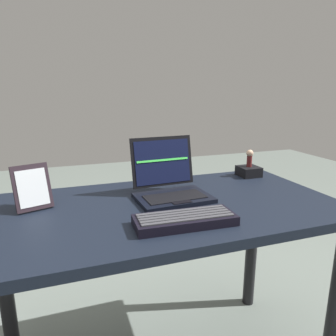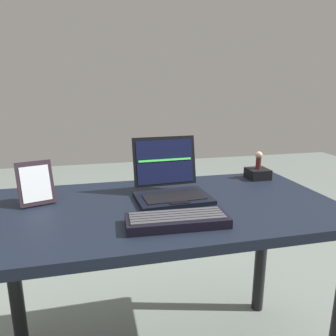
{
  "view_description": "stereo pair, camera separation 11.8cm",
  "coord_description": "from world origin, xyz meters",
  "px_view_note": "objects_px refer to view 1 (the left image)",
  "views": [
    {
      "loc": [
        -0.34,
        -1.03,
        1.17
      ],
      "look_at": [
        0.04,
        0.05,
        0.88
      ],
      "focal_mm": 33.7,
      "sensor_mm": 36.0,
      "label": 1
    },
    {
      "loc": [
        -0.22,
        -1.07,
        1.17
      ],
      "look_at": [
        0.04,
        0.05,
        0.88
      ],
      "focal_mm": 33.7,
      "sensor_mm": 36.0,
      "label": 2
    }
  ],
  "objects_px": {
    "laptop_front": "(170,186)",
    "photo_frame": "(32,188)",
    "figurine_stand": "(249,171)",
    "figurine": "(250,157)",
    "external_keyboard": "(185,220)"
  },
  "relations": [
    {
      "from": "figurine_stand",
      "to": "figurine",
      "type": "distance_m",
      "value": 0.07
    },
    {
      "from": "photo_frame",
      "to": "figurine_stand",
      "type": "height_order",
      "value": "photo_frame"
    },
    {
      "from": "photo_frame",
      "to": "figurine_stand",
      "type": "distance_m",
      "value": 0.97
    },
    {
      "from": "figurine_stand",
      "to": "laptop_front",
      "type": "bearing_deg",
      "value": -160.36
    },
    {
      "from": "laptop_front",
      "to": "figurine_stand",
      "type": "bearing_deg",
      "value": 19.64
    },
    {
      "from": "photo_frame",
      "to": "figurine",
      "type": "distance_m",
      "value": 0.97
    },
    {
      "from": "laptop_front",
      "to": "external_keyboard",
      "type": "relative_size",
      "value": 0.89
    },
    {
      "from": "photo_frame",
      "to": "figurine_stand",
      "type": "xyz_separation_m",
      "value": [
        0.96,
        0.13,
        -0.06
      ]
    },
    {
      "from": "laptop_front",
      "to": "figurine_stand",
      "type": "relative_size",
      "value": 2.97
    },
    {
      "from": "figurine_stand",
      "to": "figurine",
      "type": "relative_size",
      "value": 1.16
    },
    {
      "from": "external_keyboard",
      "to": "figurine_stand",
      "type": "height_order",
      "value": "figurine_stand"
    },
    {
      "from": "figurine_stand",
      "to": "photo_frame",
      "type": "bearing_deg",
      "value": -172.45
    },
    {
      "from": "laptop_front",
      "to": "figurine",
      "type": "bearing_deg",
      "value": 19.64
    },
    {
      "from": "photo_frame",
      "to": "external_keyboard",
      "type": "bearing_deg",
      "value": -33.2
    },
    {
      "from": "laptop_front",
      "to": "photo_frame",
      "type": "xyz_separation_m",
      "value": [
        -0.49,
        0.04,
        0.03
      ]
    }
  ]
}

